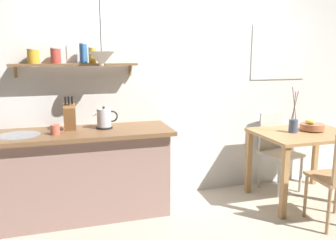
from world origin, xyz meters
The scene contains 12 objects.
ground_plane centered at (0.00, 0.00, 0.00)m, with size 14.00×14.00×0.00m, color #BCB29E.
back_wall centered at (0.21, 0.65, 1.35)m, with size 6.80×0.11×2.70m.
kitchen_counter centered at (-1.00, 0.32, 0.45)m, with size 1.83×0.63×0.88m.
wall_shelf centered at (-1.05, 0.49, 1.55)m, with size 1.21×0.20×0.33m.
dining_table centered at (1.39, 0.04, 0.65)m, with size 1.02×0.79×0.77m.
dining_chair_far centered at (1.30, 0.42, 0.51)m, with size 0.47×0.46×0.92m.
fruit_bowl centered at (1.51, 0.08, 0.82)m, with size 0.26×0.26×0.12m.
twig_vase centered at (1.26, 0.07, 0.85)m, with size 0.10×0.09×0.50m.
electric_kettle centered at (-0.73, 0.35, 0.98)m, with size 0.25×0.16×0.22m.
knife_block centered at (-1.06, 0.37, 1.01)m, with size 0.11×0.19×0.33m.
coffee_mug_by_sink centered at (-1.19, 0.21, 0.93)m, with size 0.13×0.09×0.09m.
pendant_lamp centered at (-0.74, 0.28, 1.56)m, with size 0.26×0.26×0.66m.
Camera 1 is at (-1.06, -3.00, 1.61)m, focal length 36.54 mm.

